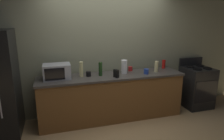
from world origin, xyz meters
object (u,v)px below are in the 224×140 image
Objects in this scene: bottle_wine at (100,69)px; mug_red at (130,69)px; mug_black at (88,74)px; paper_towel_roll at (124,67)px; microwave at (57,72)px; bottle_hand_soap at (156,66)px; mug_blue at (146,71)px; cordless_phone at (116,73)px; bottle_vinegar at (81,69)px; stove_range at (197,87)px; bottle_hot_sauce at (164,64)px.

bottle_wine is 0.71m from mug_red.
bottle_wine reaches higher than mug_black.
paper_towel_roll is at bearing 3.44° from bottle_wine.
bottle_wine is 2.95× the size of mug_red.
bottle_hand_soap is at bearing -1.90° from microwave.
bottle_wine is at bearing 171.49° from mug_blue.
bottle_wine is at bearing 120.33° from cordless_phone.
cordless_phone is (1.05, -0.22, -0.06)m from microwave.
bottle_wine is at bearing 178.13° from bottle_hand_soap.
mug_red is (0.19, 0.14, -0.09)m from paper_towel_roll.
mug_blue is (0.64, 0.06, -0.03)m from cordless_phone.
paper_towel_roll is at bearing -0.04° from bottle_vinegar.
stove_range is 2.05m from cordless_phone.
stove_range is 4.00× the size of paper_towel_roll.
mug_blue is 0.37m from mug_red.
bottle_vinegar is 3.02× the size of mug_black.
mug_red is (1.48, 0.14, -0.09)m from microwave.
paper_towel_roll reaches higher than mug_blue.
microwave is at bearing -179.64° from bottle_vinegar.
bottle_hand_soap is at bearing -1.87° from bottle_wine.
paper_towel_roll reaches higher than mug_red.
mug_black is (-0.48, 0.22, -0.03)m from cordless_phone.
cordless_phone is at bearing -170.13° from bottle_hand_soap.
bottle_hand_soap is 2.48× the size of mug_red.
bottle_wine is (-2.22, 0.02, 0.57)m from stove_range.
paper_towel_roll is at bearing -142.95° from mug_red.
bottle_wine is (-0.25, 0.20, 0.06)m from cordless_phone.
cordless_phone reaches higher than mug_black.
bottle_vinegar is at bearing -175.45° from bottle_hot_sauce.
bottle_hot_sauce is 0.65m from mug_blue.
bottle_wine reaches higher than stove_range.
mug_blue is (0.89, -0.13, -0.08)m from bottle_wine.
microwave is at bearing -174.46° from mug_red.
stove_range is 2.25× the size of microwave.
bottle_vinegar is 1.30× the size of bottle_hand_soap.
bottle_hot_sauce reaches higher than mug_red.
bottle_vinegar is 1.06m from mug_red.
mug_black is at bearing -170.84° from mug_red.
bottle_hot_sauce is at bearing 28.61° from mug_blue.
mug_blue is 1.13m from mug_black.
mug_black is at bearing -2.47° from bottle_vinegar.
bottle_hand_soap reaches higher than mug_blue.
bottle_hot_sauce is 0.78m from mug_red.
bottle_vinegar is 1.83m from bottle_hot_sauce.
mug_black is at bearing -0.29° from microwave.
bottle_hot_sauce is at bearing 6.84° from bottle_wine.
mug_blue is at bearing -151.39° from bottle_hot_sauce.
stove_range is 1.42m from mug_blue.
bottle_wine is at bearing -4.78° from bottle_vinegar.
bottle_wine is (0.36, -0.03, -0.01)m from bottle_vinegar.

